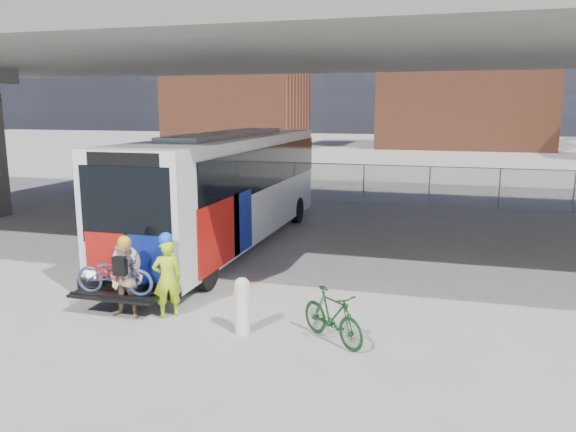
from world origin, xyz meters
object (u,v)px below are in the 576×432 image
at_px(bollard, 242,304).
at_px(cyclist_tan, 126,279).
at_px(bus, 228,182).
at_px(bike_parked, 332,316).
at_px(cyclist_hivis, 167,276).

relative_size(bollard, cyclist_tan, 0.65).
xyz_separation_m(bus, cyclist_tan, (0.30, -6.60, -1.25)).
distance_m(cyclist_tan, bike_parked, 4.53).
bearing_deg(cyclist_hivis, bike_parked, 138.38).
bearing_deg(bollard, bus, 113.95).
bearing_deg(cyclist_tan, bus, 89.42).
xyz_separation_m(cyclist_hivis, cyclist_tan, (-0.83, -0.28, -0.05)).
bearing_deg(cyclist_tan, bike_parked, -3.93).
bearing_deg(cyclist_hivis, bollard, 130.55).
distance_m(cyclist_hivis, bike_parked, 3.72).
distance_m(bollard, cyclist_hivis, 1.95).
bearing_deg(bollard, bike_parked, 3.10).
height_order(cyclist_hivis, cyclist_tan, cyclist_hivis).
relative_size(bollard, cyclist_hivis, 0.62).
xyz_separation_m(bus, cyclist_hivis, (1.12, -6.32, -1.21)).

